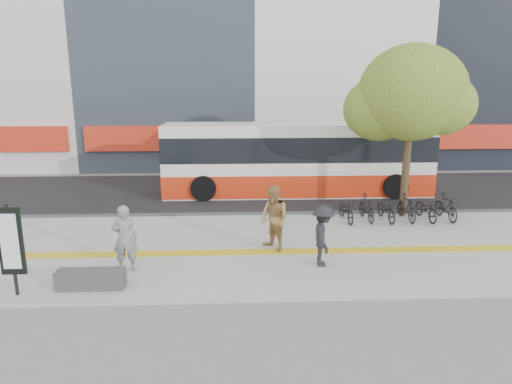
{
  "coord_description": "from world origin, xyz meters",
  "views": [
    {
      "loc": [
        0.91,
        -11.27,
        4.78
      ],
      "look_at": [
        1.51,
        2.0,
        1.65
      ],
      "focal_mm": 31.26,
      "sensor_mm": 36.0,
      "label": 1
    }
  ],
  "objects_px": {
    "bench": "(91,279)",
    "bus": "(297,161)",
    "signboard": "(11,242)",
    "seated_woman": "(125,238)",
    "street_tree": "(410,95)",
    "pedestrian_tan": "(274,218)",
    "pedestrian_dark": "(323,236)"
  },
  "relations": [
    {
      "from": "bench",
      "to": "bus",
      "type": "height_order",
      "value": "bus"
    },
    {
      "from": "bench",
      "to": "signboard",
      "type": "relative_size",
      "value": 0.73
    },
    {
      "from": "bench",
      "to": "seated_woman",
      "type": "distance_m",
      "value": 1.36
    },
    {
      "from": "bus",
      "to": "seated_woman",
      "type": "bearing_deg",
      "value": -123.05
    },
    {
      "from": "signboard",
      "to": "street_tree",
      "type": "height_order",
      "value": "street_tree"
    },
    {
      "from": "bench",
      "to": "street_tree",
      "type": "bearing_deg",
      "value": 31.62
    },
    {
      "from": "bench",
      "to": "bus",
      "type": "bearing_deg",
      "value": 57.18
    },
    {
      "from": "pedestrian_tan",
      "to": "pedestrian_dark",
      "type": "height_order",
      "value": "pedestrian_tan"
    },
    {
      "from": "pedestrian_tan",
      "to": "street_tree",
      "type": "bearing_deg",
      "value": 91.09
    },
    {
      "from": "bus",
      "to": "signboard",
      "type": "bearing_deg",
      "value": -128.14
    },
    {
      "from": "street_tree",
      "to": "bus",
      "type": "height_order",
      "value": "street_tree"
    },
    {
      "from": "pedestrian_tan",
      "to": "pedestrian_dark",
      "type": "distance_m",
      "value": 1.75
    },
    {
      "from": "signboard",
      "to": "pedestrian_tan",
      "type": "relative_size",
      "value": 1.14
    },
    {
      "from": "pedestrian_tan",
      "to": "seated_woman",
      "type": "bearing_deg",
      "value": -104.72
    },
    {
      "from": "signboard",
      "to": "seated_woman",
      "type": "relative_size",
      "value": 1.23
    },
    {
      "from": "signboard",
      "to": "bus",
      "type": "xyz_separation_m",
      "value": [
        7.86,
        10.01,
        0.18
      ]
    },
    {
      "from": "seated_woman",
      "to": "pedestrian_dark",
      "type": "relative_size",
      "value": 1.08
    },
    {
      "from": "seated_woman",
      "to": "pedestrian_tan",
      "type": "height_order",
      "value": "pedestrian_tan"
    },
    {
      "from": "bench",
      "to": "seated_woman",
      "type": "bearing_deg",
      "value": 59.21
    },
    {
      "from": "bus",
      "to": "pedestrian_tan",
      "type": "relative_size",
      "value": 6.14
    },
    {
      "from": "pedestrian_tan",
      "to": "bus",
      "type": "bearing_deg",
      "value": 133.4
    },
    {
      "from": "street_tree",
      "to": "bus",
      "type": "xyz_separation_m",
      "value": [
        -3.52,
        3.68,
        -2.97
      ]
    },
    {
      "from": "seated_woman",
      "to": "pedestrian_tan",
      "type": "bearing_deg",
      "value": -166.65
    },
    {
      "from": "signboard",
      "to": "pedestrian_dark",
      "type": "xyz_separation_m",
      "value": [
        7.42,
        1.46,
        -0.46
      ]
    },
    {
      "from": "bench",
      "to": "pedestrian_tan",
      "type": "relative_size",
      "value": 0.83
    },
    {
      "from": "seated_woman",
      "to": "bus",
      "type": "bearing_deg",
      "value": -128.82
    },
    {
      "from": "bench",
      "to": "pedestrian_tan",
      "type": "bearing_deg",
      "value": 27.6
    },
    {
      "from": "signboard",
      "to": "pedestrian_dark",
      "type": "bearing_deg",
      "value": 11.14
    },
    {
      "from": "street_tree",
      "to": "pedestrian_tan",
      "type": "xyz_separation_m",
      "value": [
        -5.18,
        -3.61,
        -3.47
      ]
    },
    {
      "from": "bus",
      "to": "pedestrian_dark",
      "type": "distance_m",
      "value": 8.58
    },
    {
      "from": "signboard",
      "to": "pedestrian_dark",
      "type": "height_order",
      "value": "signboard"
    },
    {
      "from": "street_tree",
      "to": "pedestrian_dark",
      "type": "relative_size",
      "value": 3.81
    }
  ]
}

